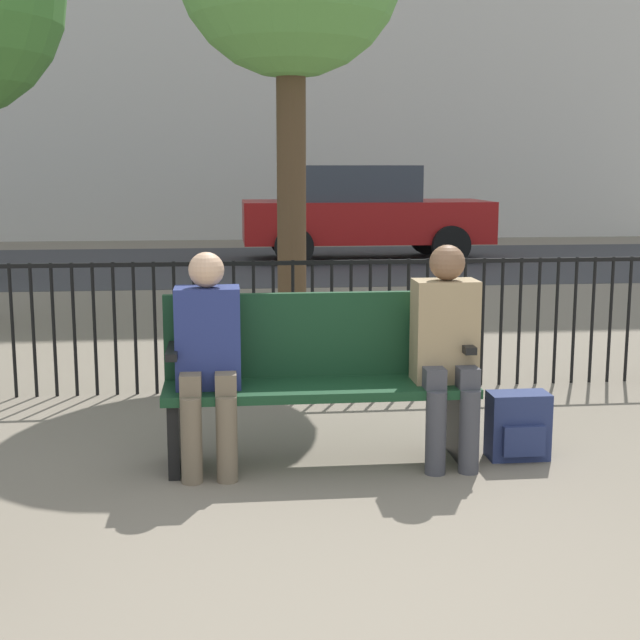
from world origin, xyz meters
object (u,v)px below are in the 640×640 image
seated_person_0 (208,352)px  backpack (518,426)px  park_bench (318,373)px  seated_person_1 (447,344)px  parked_car_0 (360,211)px

seated_person_0 → backpack: (1.70, 0.03, -0.47)m
park_bench → seated_person_1: 0.71m
backpack → parked_car_0: bearing=86.1°
seated_person_1 → backpack: 0.64m
park_bench → parked_car_0: (1.82, 10.53, 0.35)m
backpack → seated_person_1: bearing=-176.2°
seated_person_1 → seated_person_0: bearing=-179.9°
park_bench → seated_person_1: size_ratio=1.40×
seated_person_0 → parked_car_0: size_ratio=0.28×
seated_person_1 → backpack: bearing=3.8°
park_bench → backpack: (1.11, -0.10, -0.31)m
park_bench → parked_car_0: 10.70m
park_bench → seated_person_0: size_ratio=1.43×
park_bench → seated_person_1: bearing=-10.7°
seated_person_1 → parked_car_0: parked_car_0 is taller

